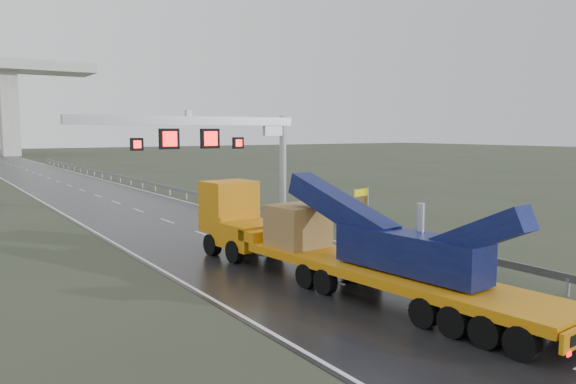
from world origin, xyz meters
TOP-DOWN VIEW (x-y plane):
  - ground at (0.00, 0.00)m, footprint 400.00×400.00m
  - road at (0.00, 40.00)m, footprint 11.00×200.00m
  - guardrail at (6.10, 30.00)m, footprint 0.20×140.00m
  - sign_gantry at (2.10, 17.99)m, footprint 14.90×1.20m
  - heavy_haul_truck at (-0.30, 4.26)m, footprint 4.36×18.96m
  - exit_sign_pair at (8.87, 12.07)m, footprint 1.49×0.52m
  - striped_barrier at (8.00, 16.74)m, footprint 0.63×0.45m

SIDE VIEW (x-z plane):
  - ground at x=0.00m, z-range 0.00..0.00m
  - road at x=0.00m, z-range 0.00..0.02m
  - striped_barrier at x=8.00m, z-range 0.00..0.97m
  - guardrail at x=6.10m, z-range 0.00..1.40m
  - heavy_haul_truck at x=-0.30m, z-range -0.50..3.92m
  - exit_sign_pair at x=8.87m, z-range 0.53..3.17m
  - sign_gantry at x=2.10m, z-range 1.90..9.33m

